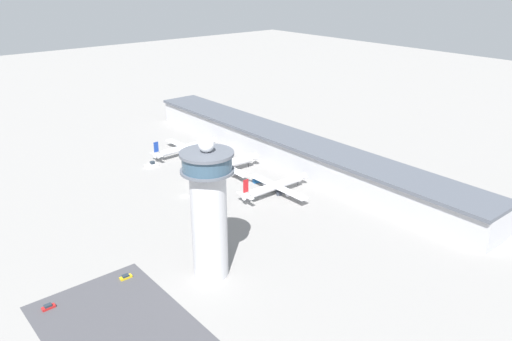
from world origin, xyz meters
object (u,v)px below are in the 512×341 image
Objects in this scene: control_tower at (209,209)px; airplane_gate_bravo at (224,165)px; service_truck_baggage at (259,180)px; airplane_gate_alpha at (186,147)px; service_truck_fuel at (278,191)px; airplane_gate_charlie at (276,186)px; car_green_van at (48,307)px; car_black_suv at (126,277)px; service_truck_catering at (152,165)px.

control_tower is 1.19× the size of airplane_gate_bravo.
airplane_gate_alpha is at bearing -174.15° from service_truck_baggage.
control_tower is at bearing -60.99° from service_truck_fuel.
car_green_van is (18.09, -113.10, -3.84)m from airplane_gate_charlie.
service_truck_baggage is (-16.75, 3.45, -3.43)m from airplane_gate_charlie.
airplane_gate_alpha reaches higher than car_black_suv.
service_truck_catering is at bearing -156.45° from service_truck_fuel.
car_green_van is at bearing -90.65° from car_black_suv.
airplane_gate_charlie is at bearing -11.65° from service_truck_baggage.
airplane_gate_charlie is 4.11m from service_truck_fuel.
airplane_gate_charlie reaches higher than service_truck_fuel.
control_tower is 11.89× the size of car_black_suv.
car_black_suv is at bearing -78.02° from airplane_gate_charlie.
car_black_suv is at bearing -33.66° from service_truck_catering.
control_tower is 38.74m from car_black_suv.
car_black_suv is (19.07, -88.88, -0.53)m from service_truck_fuel.
service_truck_fuel is at bearing 99.25° from car_green_van.
control_tower is 86.95m from service_truck_baggage.
airplane_gate_charlie is 9.06× the size of car_black_suv.
service_truck_catering is at bearing -149.42° from service_truck_baggage.
service_truck_catering is 1.78× the size of car_green_van.
service_truck_catering is 0.99× the size of service_truck_fuel.
airplane_gate_alpha is 1.08× the size of airplane_gate_charlie.
car_green_van is at bearing -63.56° from airplane_gate_bravo.
service_truck_baggage is (-51.69, 65.50, -24.44)m from control_tower.
airplane_gate_alpha is 26.09m from service_truck_catering.
airplane_gate_alpha is 9.75× the size of car_black_suv.
airplane_gate_alpha is 6.25× the size of service_truck_baggage.
service_truck_baggage is 121.65m from car_green_van.
service_truck_baggage is 96.72m from car_black_suv.
airplane_gate_bravo is (-71.45, 58.74, -20.70)m from control_tower.
service_truck_catering reaches higher than car_black_suv.
control_tower is at bearing -51.72° from service_truck_baggage.
control_tower is 12.27× the size of car_green_van.
service_truck_catering is (5.00, -25.42, -3.08)m from airplane_gate_alpha.
airplane_gate_alpha is 125.65m from car_black_suv.
service_truck_fuel is (-0.68, 2.22, -3.38)m from airplane_gate_charlie.
car_black_suv is (54.90, -83.36, -4.22)m from airplane_gate_bravo.
car_green_van is at bearing -73.36° from service_truck_baggage.
airplane_gate_alpha is 38.34m from airplane_gate_bravo.
airplane_gate_bravo is at bearing -171.23° from service_truck_fuel.
airplane_gate_bravo is 5.78× the size of service_truck_catering.
service_truck_catering reaches higher than car_green_van.
airplane_gate_charlie is at bearing 119.39° from control_tower.
airplane_gate_bravo is 36.43m from service_truck_fuel.
airplane_gate_charlie is 5.80× the size of service_truck_baggage.
control_tower is 1.22× the size of airplane_gate_alpha.
airplane_gate_bravo is (38.33, -0.81, 0.58)m from airplane_gate_alpha.
service_truck_baggage reaches higher than car_green_van.
airplane_gate_charlie is 5.24× the size of service_truck_catering.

